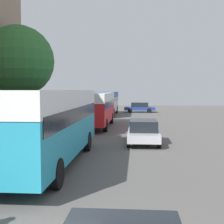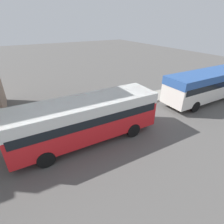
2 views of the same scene
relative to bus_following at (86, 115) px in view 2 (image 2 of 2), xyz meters
name	(u,v)px [view 2 (image 2 of 2)]	position (x,y,z in m)	size (l,w,h in m)	color
bus_following	(86,115)	(0.00, 0.00, 0.00)	(2.57, 9.43, 2.92)	red
bus_third_in_line	(209,82)	(-0.38, 12.84, 0.01)	(2.60, 9.87, 2.94)	silver
pedestrian_near_curb	(216,74)	(-3.67, 19.55, -0.93)	(0.44, 0.44, 1.64)	#232838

